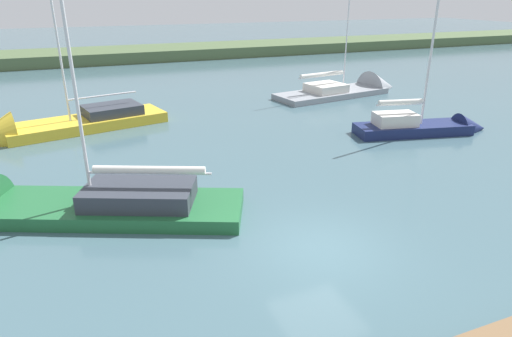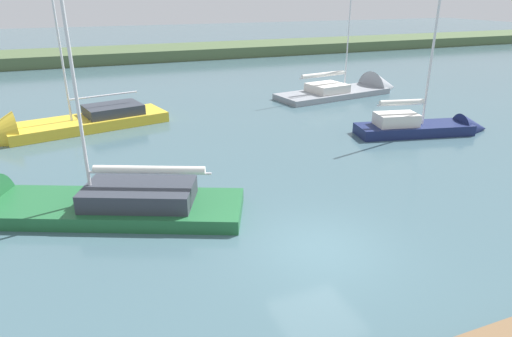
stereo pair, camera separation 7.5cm
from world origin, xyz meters
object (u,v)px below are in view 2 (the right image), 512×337
object	(u,v)px
sailboat_behind_pier	(358,91)
sailboat_far_right	(56,208)
sailboat_mid_channel	(429,129)
sailboat_inner_slip	(53,130)

from	to	relation	value
sailboat_behind_pier	sailboat_far_right	bearing A→B (deg)	-157.30
sailboat_far_right	sailboat_behind_pier	xyz separation A→B (m)	(-20.85, -12.86, -0.08)
sailboat_mid_channel	sailboat_inner_slip	size ratio (longest dim) A/B	0.66
sailboat_behind_pier	sailboat_mid_channel	bearing A→B (deg)	-112.06
sailboat_mid_channel	sailboat_behind_pier	world-z (taller)	sailboat_behind_pier
sailboat_mid_channel	sailboat_inner_slip	xyz separation A→B (m)	(18.81, -7.47, -0.03)
sailboat_inner_slip	sailboat_far_right	bearing A→B (deg)	79.29
sailboat_far_right	sailboat_behind_pier	distance (m)	24.50
sailboat_mid_channel	sailboat_far_right	world-z (taller)	sailboat_far_right
sailboat_mid_channel	sailboat_behind_pier	distance (m)	10.51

